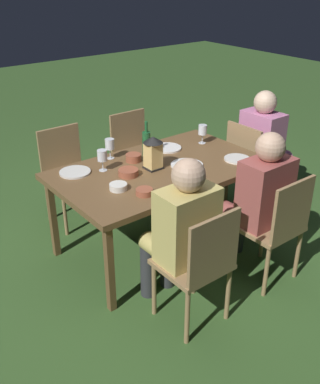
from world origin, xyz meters
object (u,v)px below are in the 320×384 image
chair_side_left_b (68,171)px  chair_side_right_b (200,263)px  bowl_olives (144,192)px  chair_side_right_a (276,225)px  person_in_rust (257,196)px  bowl_dip (118,187)px  green_bottle_on_table (146,143)px  wine_glass_a (110,145)px  person_in_pink (265,143)px  plate_c (167,148)px  bowl_salad (133,157)px  lantern_centerpiece (153,151)px  wine_glass_b (102,156)px  wine_glass_c (203,131)px  dining_table (160,173)px  plate_a (237,159)px  plate_d (75,172)px  chair_head_near (250,163)px  bowl_bread (128,172)px  person_in_mustard (180,229)px  chair_side_left_a (135,152)px  plate_b (187,165)px

chair_side_left_b → chair_side_right_b: same height
bowl_olives → chair_side_right_a: bearing=141.9°
person_in_rust → bowl_dip: (0.85, -0.56, 0.12)m
green_bottle_on_table → wine_glass_a: (0.28, -0.12, 0.01)m
person_in_pink → plate_c: 1.02m
person_in_pink → bowl_salad: (1.37, -0.23, 0.13)m
person_in_pink → lantern_centerpiece: size_ratio=4.34×
chair_side_right_b → wine_glass_b: 1.17m
plate_c → bowl_olives: size_ratio=1.99×
bowl_olives → wine_glass_c: bearing=-153.9°
person_in_rust → bowl_olives: (0.75, -0.39, 0.12)m
dining_table → plate_a: plate_a is taller
chair_side_left_b → plate_d: bearing=70.0°
plate_a → green_bottle_on_table: bearing=-46.2°
bowl_dip → chair_head_near: bearing=-175.4°
person_in_rust → plate_d: size_ratio=4.80×
green_bottle_on_table → bowl_olives: 0.73m
chair_side_right_a → bowl_bread: bearing=-54.3°
wine_glass_a → bowl_bread: size_ratio=1.11×
wine_glass_c → bowl_bread: size_ratio=1.11×
plate_a → bowl_dip: bearing=-7.8°
person_in_rust → person_in_mustard: size_ratio=1.00×
chair_head_near → lantern_centerpiece: bearing=-0.7°
chair_head_near → bowl_olives: (1.45, 0.30, 0.27)m
chair_side_left_a → plate_b: bearing=79.3°
plate_b → dining_table: bearing=-30.9°
person_in_rust → plate_c: (0.08, -0.96, 0.10)m
wine_glass_a → person_in_mustard: bearing=81.5°
wine_glass_c → bowl_olives: wine_glass_c is taller
dining_table → bowl_bread: bearing=-5.6°
person_in_mustard → wine_glass_a: 1.12m
person_in_pink → chair_side_right_b: bearing=28.3°
chair_head_near → wine_glass_a: wine_glass_a is taller
chair_side_left_b → person_in_pink: 1.88m
bowl_bread → chair_side_right_b: bearing=84.3°
bowl_dip → plate_a: bearing=172.2°
plate_c → green_bottle_on_table: bearing=-0.2°
wine_glass_a → dining_table: bearing=118.2°
wine_glass_b → plate_d: wine_glass_b is taller
dining_table → bowl_dip: size_ratio=13.01×
dining_table → chair_side_right_b: bearing=67.1°
chair_side_right_a → lantern_centerpiece: lantern_centerpiece is taller
plate_b → plate_d: bearing=-29.1°
plate_c → chair_side_left_b: bearing=-42.6°
chair_head_near → plate_c: bearing=-19.1°
bowl_olives → dining_table: bearing=-141.1°
wine_glass_c → bowl_olives: (1.00, 0.49, -0.09)m
chair_side_right_b → lantern_centerpiece: (-0.32, -0.90, 0.39)m
chair_side_left_b → chair_side_right_a: same height
person_in_mustard → plate_a: size_ratio=5.37×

